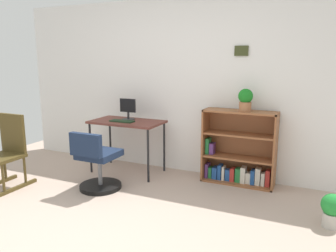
{
  "coord_description": "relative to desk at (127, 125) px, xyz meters",
  "views": [
    {
      "loc": [
        1.84,
        -2.19,
        1.59
      ],
      "look_at": [
        0.14,
        1.5,
        0.77
      ],
      "focal_mm": 35.47,
      "sensor_mm": 36.0,
      "label": 1
    }
  ],
  "objects": [
    {
      "name": "office_chair",
      "position": [
        0.02,
        -0.74,
        -0.35
      ],
      "size": [
        0.52,
        0.55,
        0.75
      ],
      "color": "black",
      "rests_on": "ground_plane"
    },
    {
      "name": "ground_plane",
      "position": [
        0.59,
        -1.71,
        -0.68
      ],
      "size": [
        6.24,
        6.24,
        0.0
      ],
      "primitive_type": "plane",
      "color": "#B69E8D"
    },
    {
      "name": "potted_plant_on_shelf",
      "position": [
        1.6,
        0.19,
        0.43
      ],
      "size": [
        0.18,
        0.18,
        0.28
      ],
      "color": "#9E6642",
      "rests_on": "bookshelf_low"
    },
    {
      "name": "monitor",
      "position": [
        -0.03,
        0.09,
        0.21
      ],
      "size": [
        0.25,
        0.18,
        0.3
      ],
      "color": "#262628",
      "rests_on": "desk"
    },
    {
      "name": "potted_plant_floor",
      "position": [
        2.63,
        -0.56,
        -0.5
      ],
      "size": [
        0.21,
        0.21,
        0.34
      ],
      "color": "#B7B2A8",
      "rests_on": "ground_plane"
    },
    {
      "name": "bookshelf_low",
      "position": [
        1.53,
        0.25,
        -0.27
      ],
      "size": [
        0.92,
        0.3,
        0.96
      ],
      "color": "brown",
      "rests_on": "ground_plane"
    },
    {
      "name": "rocking_chair",
      "position": [
        -1.08,
        -1.1,
        -0.22
      ],
      "size": [
        0.42,
        0.64,
        0.92
      ],
      "color": "#4A3B1A",
      "rests_on": "ground_plane"
    },
    {
      "name": "wall_back",
      "position": [
        0.59,
        0.44,
        0.53
      ],
      "size": [
        5.2,
        0.12,
        2.42
      ],
      "color": "white",
      "rests_on": "ground_plane"
    },
    {
      "name": "desk",
      "position": [
        0.0,
        0.0,
        0.0
      ],
      "size": [
        1.0,
        0.57,
        0.74
      ],
      "color": "brown",
      "rests_on": "ground_plane"
    },
    {
      "name": "keyboard",
      "position": [
        -0.02,
        -0.09,
        0.07
      ],
      "size": [
        0.34,
        0.14,
        0.02
      ],
      "primitive_type": "cube",
      "color": "#1E361F",
      "rests_on": "desk"
    }
  ]
}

